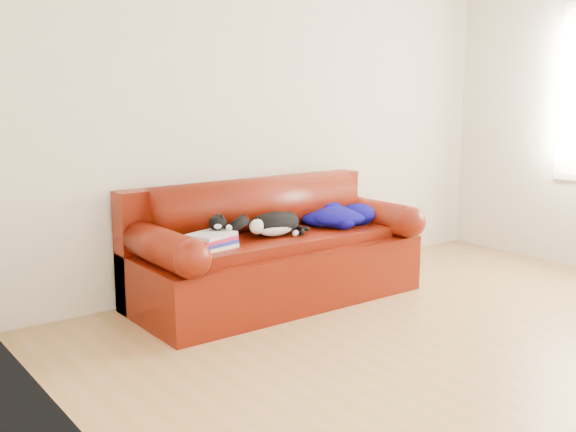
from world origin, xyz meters
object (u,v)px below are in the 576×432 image
sofa_base (276,268)px  book_stack (211,241)px  blanket (339,216)px  cat (274,225)px

sofa_base → book_stack: book_stack is taller
blanket → book_stack: bearing=-176.7°
cat → book_stack: bearing=-175.2°
book_stack → sofa_base: bearing=10.6°
sofa_base → cat: size_ratio=3.54×
sofa_base → blanket: (0.56, -0.05, 0.34)m
book_stack → cat: 0.55m
book_stack → blanket: 1.17m
blanket → sofa_base: bearing=175.2°
sofa_base → book_stack: bearing=-169.4°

